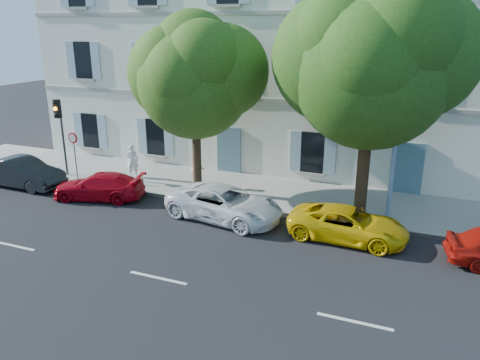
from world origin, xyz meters
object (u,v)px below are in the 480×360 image
at_px(car_white_coupe, 225,203).
at_px(road_sign, 74,146).
at_px(car_red_coupe, 99,186).
at_px(pedestrian_b, 197,168).
at_px(car_dark_sedan, 22,173).
at_px(tree_right, 372,70).
at_px(traffic_light, 59,121).
at_px(street_lamp, 399,100).
at_px(car_yellow_supercar, 348,224).
at_px(pedestrian_a, 132,161).
at_px(tree_left, 195,82).

xyz_separation_m(car_white_coupe, road_sign, (-8.79, 1.63, 1.17)).
distance_m(car_red_coupe, pedestrian_b, 4.57).
distance_m(road_sign, pedestrian_b, 6.25).
xyz_separation_m(car_dark_sedan, tree_right, (15.71, 1.76, 5.22)).
bearing_deg(car_red_coupe, car_white_coupe, 75.93).
xyz_separation_m(car_white_coupe, traffic_light, (-9.72, 1.86, 2.28)).
relative_size(street_lamp, pedestrian_b, 4.95).
xyz_separation_m(traffic_light, street_lamp, (15.85, -0.15, 1.95)).
relative_size(car_yellow_supercar, pedestrian_a, 2.55).
bearing_deg(road_sign, street_lamp, 0.29).
distance_m(tree_left, street_lamp, 8.53).
distance_m(car_yellow_supercar, traffic_light, 14.95).
relative_size(car_dark_sedan, car_yellow_supercar, 1.00).
bearing_deg(traffic_light, tree_right, -0.35).
bearing_deg(car_white_coupe, car_dark_sedan, 98.65).
bearing_deg(tree_left, road_sign, -174.08).
distance_m(road_sign, street_lamp, 15.23).
height_order(pedestrian_a, pedestrian_b, pedestrian_b).
bearing_deg(car_yellow_supercar, traffic_light, 84.47).
relative_size(car_white_coupe, tree_right, 0.53).
bearing_deg(street_lamp, car_dark_sedan, -174.21).
bearing_deg(tree_right, car_red_coupe, -171.10).
distance_m(tree_right, pedestrian_a, 12.49).
xyz_separation_m(car_red_coupe, street_lamp, (12.29, 1.70, 4.30)).
bearing_deg(car_red_coupe, traffic_light, -131.44).
bearing_deg(pedestrian_b, car_yellow_supercar, -160.66).
bearing_deg(pedestrian_b, street_lamp, -147.25).
height_order(car_dark_sedan, tree_left, tree_left).
bearing_deg(car_dark_sedan, pedestrian_b, -68.07).
bearing_deg(traffic_light, car_red_coupe, -27.50).
xyz_separation_m(tree_right, road_sign, (-13.86, -0.14, -4.09)).
relative_size(car_yellow_supercar, traffic_light, 1.11).
xyz_separation_m(car_white_coupe, car_yellow_supercar, (4.92, -0.05, -0.07)).
distance_m(tree_left, pedestrian_b, 4.21).
xyz_separation_m(car_white_coupe, street_lamp, (6.13, 1.71, 4.23)).
height_order(tree_right, pedestrian_a, tree_right).
xyz_separation_m(tree_left, road_sign, (-6.42, -0.67, -3.29)).
bearing_deg(pedestrian_a, tree_right, 149.00).
height_order(car_yellow_supercar, tree_left, tree_left).
xyz_separation_m(car_dark_sedan, car_white_coupe, (10.65, -0.01, -0.04)).
relative_size(car_yellow_supercar, tree_right, 0.48).
height_order(car_red_coupe, pedestrian_b, pedestrian_b).
xyz_separation_m(car_dark_sedan, pedestrian_a, (4.29, 2.92, 0.28)).
xyz_separation_m(traffic_light, pedestrian_b, (6.96, 1.17, -1.95)).
relative_size(tree_left, pedestrian_a, 4.61).
relative_size(car_white_coupe, traffic_light, 1.24).
xyz_separation_m(car_white_coupe, pedestrian_a, (-6.35, 2.93, 0.32)).
bearing_deg(pedestrian_b, tree_right, -147.94).
height_order(car_white_coupe, car_yellow_supercar, car_white_coupe).
height_order(traffic_light, road_sign, traffic_light).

